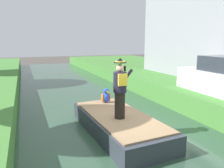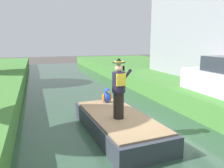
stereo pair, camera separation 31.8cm
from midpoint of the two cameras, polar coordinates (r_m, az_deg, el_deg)
ground_plane at (r=7.20m, az=1.15°, el=-13.90°), size 80.00×80.00×0.00m
canal_water at (r=7.18m, az=1.16°, el=-13.54°), size 6.26×48.00×0.10m
boat at (r=7.23m, az=0.45°, el=-10.32°), size 2.02×4.29×0.61m
person_pirate at (r=6.57m, az=0.75°, el=-1.25°), size 0.61×0.42×1.85m
parrot_plush at (r=8.43m, az=-2.69°, el=-3.25°), size 0.36×0.34×0.57m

